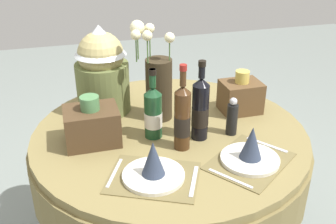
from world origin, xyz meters
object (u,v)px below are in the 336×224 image
at_px(wine_bottle_left, 153,112).
at_px(gift_tub_back_left, 102,67).
at_px(place_setting_right, 251,152).
at_px(dining_table, 170,157).
at_px(wine_bottle_right, 200,109).
at_px(woven_basket_side_right, 241,96).
at_px(wine_bottle_centre, 182,118).
at_px(flower_vase, 157,82).
at_px(woven_basket_side_left, 92,125).
at_px(place_setting_left, 153,168).
at_px(pepper_mill, 232,118).

height_order(wine_bottle_left, gift_tub_back_left, gift_tub_back_left).
distance_m(place_setting_right, wine_bottle_left, 0.45).
distance_m(wine_bottle_left, gift_tub_back_left, 0.39).
relative_size(dining_table, wine_bottle_right, 3.55).
relative_size(gift_tub_back_left, woven_basket_side_right, 2.04).
bearing_deg(wine_bottle_right, wine_bottle_left, 161.21).
height_order(wine_bottle_centre, wine_bottle_right, wine_bottle_centre).
bearing_deg(woven_basket_side_right, flower_vase, 173.95).
height_order(place_setting_right, woven_basket_side_left, woven_basket_side_left).
bearing_deg(dining_table, wine_bottle_right, -41.71).
distance_m(wine_bottle_left, woven_basket_side_left, 0.27).
height_order(wine_bottle_left, woven_basket_side_right, wine_bottle_left).
bearing_deg(wine_bottle_centre, wine_bottle_right, 30.79).
relative_size(place_setting_left, pepper_mill, 2.33).
height_order(place_setting_left, pepper_mill, pepper_mill).
height_order(flower_vase, woven_basket_side_left, flower_vase).
height_order(dining_table, place_setting_right, place_setting_right).
bearing_deg(gift_tub_back_left, wine_bottle_centre, -59.15).
distance_m(place_setting_left, flower_vase, 0.52).
xyz_separation_m(wine_bottle_centre, wine_bottle_right, (0.10, 0.06, -0.00)).
relative_size(wine_bottle_left, gift_tub_back_left, 0.73).
xyz_separation_m(dining_table, woven_basket_side_right, (0.40, 0.10, 0.23)).
bearing_deg(wine_bottle_right, woven_basket_side_right, 34.30).
height_order(flower_vase, wine_bottle_centre, flower_vase).
distance_m(wine_bottle_left, wine_bottle_right, 0.21).
bearing_deg(place_setting_left, flower_vase, 73.71).
bearing_deg(wine_bottle_left, pepper_mill, -11.89).
bearing_deg(wine_bottle_right, place_setting_left, -138.47).
height_order(wine_bottle_centre, woven_basket_side_right, wine_bottle_centre).
xyz_separation_m(woven_basket_side_left, woven_basket_side_right, (0.75, 0.11, -0.00)).
bearing_deg(place_setting_right, place_setting_left, -179.76).
bearing_deg(gift_tub_back_left, woven_basket_side_left, -106.88).
xyz_separation_m(place_setting_left, woven_basket_side_left, (-0.19, 0.33, 0.04)).
bearing_deg(dining_table, place_setting_left, -115.59).
relative_size(dining_table, wine_bottle_left, 4.00).
bearing_deg(place_setting_left, dining_table, 64.41).
distance_m(place_setting_left, gift_tub_back_left, 0.67).
relative_size(wine_bottle_centre, pepper_mill, 2.10).
xyz_separation_m(place_setting_right, wine_bottle_right, (-0.13, 0.24, 0.10)).
bearing_deg(place_setting_right, wine_bottle_right, 119.06).
distance_m(flower_vase, woven_basket_side_left, 0.38).
distance_m(pepper_mill, woven_basket_side_right, 0.25).
distance_m(wine_bottle_right, gift_tub_back_left, 0.55).
distance_m(dining_table, wine_bottle_centre, 0.33).
bearing_deg(wine_bottle_centre, place_setting_left, -133.39).
distance_m(place_setting_right, flower_vase, 0.57).
xyz_separation_m(pepper_mill, gift_tub_back_left, (-0.52, 0.40, 0.15)).
relative_size(wine_bottle_centre, woven_basket_side_left, 1.63).
height_order(woven_basket_side_left, woven_basket_side_right, woven_basket_side_left).
relative_size(dining_table, place_setting_left, 3.09).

